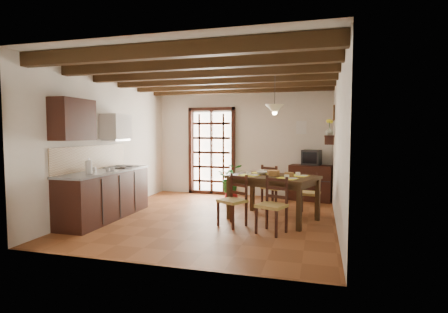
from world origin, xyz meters
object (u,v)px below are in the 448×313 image
(chair_near_right, at_px, (272,216))
(potted_plant, at_px, (231,176))
(crt_tv, at_px, (312,157))
(dining_table, at_px, (273,181))
(pendant_lamp, at_px, (275,108))
(kitchen_counter, at_px, (106,194))
(chair_far_left, at_px, (274,196))
(sideboard, at_px, (311,183))
(chair_near_left, at_px, (233,210))
(chair_far_right, at_px, (309,201))

(chair_near_right, bearing_deg, potted_plant, 138.69)
(potted_plant, bearing_deg, chair_near_right, -62.69)
(crt_tv, bearing_deg, dining_table, -94.27)
(dining_table, height_order, pendant_lamp, pendant_lamp)
(kitchen_counter, distance_m, chair_far_left, 3.39)
(chair_far_left, height_order, potted_plant, potted_plant)
(chair_far_left, bearing_deg, chair_near_right, 127.76)
(sideboard, height_order, crt_tv, crt_tv)
(dining_table, relative_size, crt_tv, 3.66)
(dining_table, xyz_separation_m, pendant_lamp, (0.00, 0.10, 1.35))
(potted_plant, height_order, pendant_lamp, pendant_lamp)
(chair_near_left, distance_m, potted_plant, 2.41)
(potted_plant, bearing_deg, chair_far_right, -30.55)
(crt_tv, bearing_deg, potted_plant, -155.78)
(chair_near_right, distance_m, sideboard, 3.02)
(kitchen_counter, bearing_deg, potted_plant, 52.92)
(chair_far_right, xyz_separation_m, potted_plant, (-1.87, 1.10, 0.30))
(chair_near_left, height_order, pendant_lamp, pendant_lamp)
(chair_far_left, relative_size, pendant_lamp, 1.13)
(chair_far_right, relative_size, crt_tv, 1.77)
(chair_near_left, bearing_deg, dining_table, 73.51)
(kitchen_counter, bearing_deg, chair_far_right, 19.82)
(kitchen_counter, height_order, pendant_lamp, pendant_lamp)
(crt_tv, relative_size, pendant_lamp, 0.57)
(chair_far_left, xyz_separation_m, pendant_lamp, (0.10, -0.77, 1.78))
(chair_far_left, relative_size, chair_far_right, 1.11)
(dining_table, height_order, chair_near_right, chair_near_right)
(kitchen_counter, height_order, crt_tv, kitchen_counter)
(kitchen_counter, height_order, chair_near_left, kitchen_counter)
(dining_table, height_order, sideboard, sideboard)
(sideboard, bearing_deg, chair_near_right, -88.20)
(chair_near_right, relative_size, chair_far_left, 0.96)
(dining_table, height_order, chair_far_left, chair_far_left)
(chair_far_right, bearing_deg, chair_far_left, -8.83)
(chair_far_left, bearing_deg, sideboard, -89.34)
(chair_near_left, bearing_deg, chair_far_left, 99.58)
(chair_far_left, distance_m, pendant_lamp, 1.94)
(chair_near_left, distance_m, sideboard, 2.99)
(chair_far_right, bearing_deg, crt_tv, -79.37)
(chair_near_right, xyz_separation_m, chair_far_right, (0.54, 1.47, -0.02))
(crt_tv, bearing_deg, chair_near_left, -102.37)
(chair_near_left, height_order, sideboard, chair_near_left)
(chair_near_left, distance_m, pendant_lamp, 2.03)
(sideboard, bearing_deg, potted_plant, -156.10)
(pendant_lamp, bearing_deg, kitchen_counter, -164.92)
(dining_table, distance_m, crt_tv, 2.21)
(sideboard, distance_m, potted_plant, 1.92)
(kitchen_counter, relative_size, pendant_lamp, 2.66)
(crt_tv, bearing_deg, chair_near_right, -87.73)
(chair_far_right, distance_m, sideboard, 1.50)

